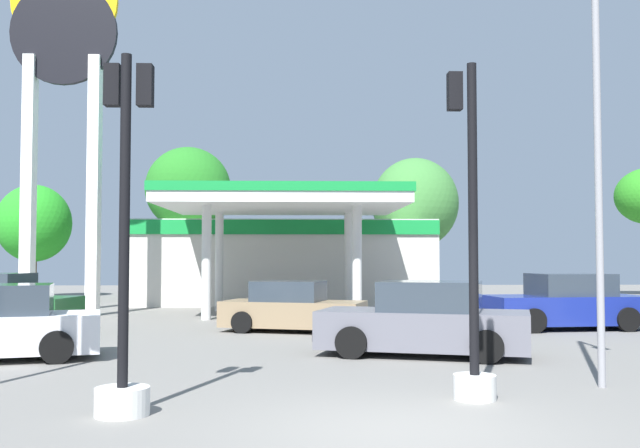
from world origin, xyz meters
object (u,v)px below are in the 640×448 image
tree_2 (415,203)px  corner_streetlamp (602,108)px  station_pole_sign (63,82)px  traffic_signal_0 (124,291)px  traffic_signal_2 (471,290)px  tree_1 (188,189)px  car_4 (293,309)px  car_3 (566,304)px  car_2 (424,322)px  tree_0 (34,223)px

tree_2 → corner_streetlamp: bearing=-92.8°
station_pole_sign → tree_2: station_pole_sign is taller
traffic_signal_0 → station_pole_sign: bearing=110.6°
traffic_signal_2 → tree_1: (-8.05, 25.89, 3.92)m
traffic_signal_0 → tree_2: bearing=72.9°
traffic_signal_0 → car_4: bearing=78.3°
car_3 → traffic_signal_0: traffic_signal_0 is taller
tree_1 → corner_streetlamp: bearing=-67.7°
station_pole_sign → car_4: 12.70m
car_3 → corner_streetlamp: 10.54m
car_2 → traffic_signal_2: size_ratio=0.95×
station_pole_sign → traffic_signal_2: 20.09m
station_pole_sign → car_4: bearing=-34.4°
traffic_signal_2 → car_4: bearing=105.4°
tree_0 → traffic_signal_0: bearing=-68.0°
station_pole_sign → corner_streetlamp: station_pole_sign is taller
station_pole_sign → tree_0: 13.00m
car_3 → car_4: car_3 is taller
tree_0 → car_3: bearing=-37.7°
car_4 → traffic_signal_2: size_ratio=0.85×
tree_0 → traffic_signal_2: bearing=-59.0°
car_3 → corner_streetlamp: (-2.92, -9.41, 3.73)m
traffic_signal_0 → tree_1: tree_1 is taller
car_2 → corner_streetlamp: (2.17, -4.00, 3.75)m
car_3 → traffic_signal_0: size_ratio=0.97×
traffic_signal_2 → car_3: bearing=62.7°
car_4 → tree_2: size_ratio=0.59×
car_4 → tree_2: tree_2 is taller
station_pole_sign → car_2: bearing=-43.9°
traffic_signal_0 → tree_0: tree_0 is taller
car_3 → tree_2: bearing=95.8°
station_pole_sign → tree_0: station_pole_sign is taller
traffic_signal_2 → tree_1: bearing=107.3°
car_4 → traffic_signal_0: traffic_signal_0 is taller
car_4 → traffic_signal_0: bearing=-101.7°
station_pole_sign → traffic_signal_2: station_pole_sign is taller
corner_streetlamp → station_pole_sign: bearing=132.1°
car_4 → station_pole_sign: bearing=145.6°
tree_1 → corner_streetlamp: 27.26m
car_3 → tree_2: (-1.67, 16.31, 4.13)m
car_2 → corner_streetlamp: 5.89m
traffic_signal_0 → tree_2: size_ratio=0.67×
car_4 → car_3: bearing=2.9°
traffic_signal_0 → corner_streetlamp: 7.86m
car_2 → traffic_signal_0: (-5.00, -5.57, 0.92)m
car_2 → traffic_signal_2: 4.79m
traffic_signal_2 → tree_2: tree_2 is taller
tree_1 → tree_2: bearing=2.6°
traffic_signal_0 → car_3: bearing=47.4°
car_4 → traffic_signal_2: bearing=-74.6°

